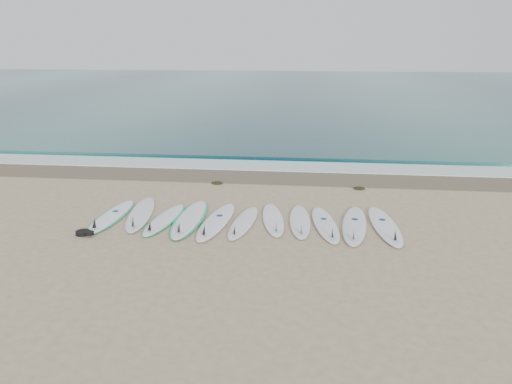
# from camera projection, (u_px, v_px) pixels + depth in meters

# --- Properties ---
(ground) EXTENTS (120.00, 120.00, 0.00)m
(ground) POSITION_uv_depth(u_px,v_px,m) (244.00, 222.00, 11.98)
(ground) COLOR tan
(ocean) EXTENTS (120.00, 55.00, 0.03)m
(ocean) POSITION_uv_depth(u_px,v_px,m) (294.00, 90.00, 42.86)
(ocean) COLOR #1A4F51
(ocean) RESTS_ON ground
(wet_sand_band) EXTENTS (120.00, 1.80, 0.01)m
(wet_sand_band) POSITION_uv_depth(u_px,v_px,m) (261.00, 177.00, 15.87)
(wet_sand_band) COLOR brown
(wet_sand_band) RESTS_ON ground
(foam_band) EXTENTS (120.00, 1.40, 0.04)m
(foam_band) POSITION_uv_depth(u_px,v_px,m) (265.00, 166.00, 17.20)
(foam_band) COLOR silver
(foam_band) RESTS_ON ground
(wave_crest) EXTENTS (120.00, 1.00, 0.10)m
(wave_crest) POSITION_uv_depth(u_px,v_px,m) (269.00, 155.00, 18.62)
(wave_crest) COLOR #1A4F51
(wave_crest) RESTS_ON ground
(surfboard_0) EXTENTS (0.69, 2.53, 0.32)m
(surfboard_0) POSITION_uv_depth(u_px,v_px,m) (111.00, 216.00, 12.20)
(surfboard_0) COLOR white
(surfboard_0) RESTS_ON ground
(surfboard_1) EXTENTS (0.96, 2.71, 0.34)m
(surfboard_1) POSITION_uv_depth(u_px,v_px,m) (140.00, 214.00, 12.32)
(surfboard_1) COLOR white
(surfboard_1) RESTS_ON ground
(surfboard_2) EXTENTS (0.79, 2.38, 0.30)m
(surfboard_2) POSITION_uv_depth(u_px,v_px,m) (164.00, 219.00, 11.99)
(surfboard_2) COLOR white
(surfboard_2) RESTS_ON ground
(surfboard_3) EXTENTS (0.68, 2.79, 0.35)m
(surfboard_3) POSITION_uv_depth(u_px,v_px,m) (189.00, 219.00, 12.02)
(surfboard_3) COLOR white
(surfboard_3) RESTS_ON ground
(surfboard_4) EXTENTS (0.81, 2.74, 0.35)m
(surfboard_4) POSITION_uv_depth(u_px,v_px,m) (216.00, 222.00, 11.81)
(surfboard_4) COLOR white
(surfboard_4) RESTS_ON ground
(surfboard_5) EXTENTS (0.71, 2.35, 0.30)m
(surfboard_5) POSITION_uv_depth(u_px,v_px,m) (243.00, 223.00, 11.76)
(surfboard_5) COLOR white
(surfboard_5) RESTS_ON ground
(surfboard_6) EXTENTS (0.84, 2.39, 0.30)m
(surfboard_6) POSITION_uv_depth(u_px,v_px,m) (273.00, 220.00, 11.96)
(surfboard_6) COLOR white
(surfboard_6) RESTS_ON ground
(surfboard_7) EXTENTS (0.62, 2.38, 0.30)m
(surfboard_7) POSITION_uv_depth(u_px,v_px,m) (300.00, 221.00, 11.84)
(surfboard_7) COLOR white
(surfboard_7) RESTS_ON ground
(surfboard_8) EXTENTS (0.86, 2.51, 0.31)m
(surfboard_8) POSITION_uv_depth(u_px,v_px,m) (326.00, 225.00, 11.63)
(surfboard_8) COLOR white
(surfboard_8) RESTS_ON ground
(surfboard_9) EXTENTS (0.82, 2.71, 0.34)m
(surfboard_9) POSITION_uv_depth(u_px,v_px,m) (354.00, 225.00, 11.57)
(surfboard_9) COLOR white
(surfboard_9) RESTS_ON ground
(surfboard_10) EXTENTS (0.78, 2.72, 0.34)m
(surfboard_10) POSITION_uv_depth(u_px,v_px,m) (385.00, 226.00, 11.53)
(surfboard_10) COLOR white
(surfboard_10) RESTS_ON ground
(seaweed_near) EXTENTS (0.35, 0.27, 0.07)m
(seaweed_near) POSITION_uv_depth(u_px,v_px,m) (217.00, 183.00, 15.11)
(seaweed_near) COLOR black
(seaweed_near) RESTS_ON ground
(seaweed_far) EXTENTS (0.34, 0.27, 0.07)m
(seaweed_far) POSITION_uv_depth(u_px,v_px,m) (359.00, 188.00, 14.56)
(seaweed_far) COLOR black
(seaweed_far) RESTS_ON ground
(leash_coil) EXTENTS (0.46, 0.36, 0.11)m
(leash_coil) POSITION_uv_depth(u_px,v_px,m) (84.00, 233.00, 11.15)
(leash_coil) COLOR black
(leash_coil) RESTS_ON ground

